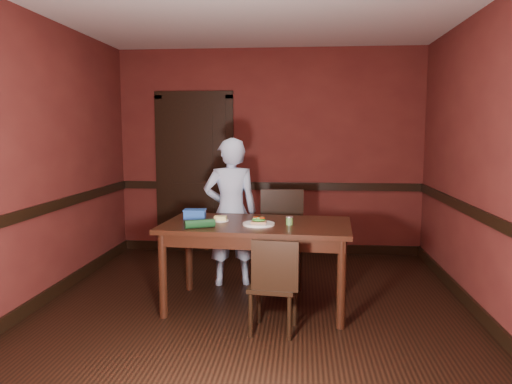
% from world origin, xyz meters
% --- Properties ---
extents(floor, '(4.00, 4.50, 0.01)m').
position_xyz_m(floor, '(0.00, 0.00, 0.00)').
color(floor, black).
rests_on(floor, ground).
extents(ceiling, '(4.00, 4.50, 0.01)m').
position_xyz_m(ceiling, '(0.00, 0.00, 2.70)').
color(ceiling, silver).
rests_on(ceiling, ground).
extents(wall_back, '(4.00, 0.02, 2.70)m').
position_xyz_m(wall_back, '(0.00, 2.25, 1.35)').
color(wall_back, '#591F1B').
rests_on(wall_back, ground).
extents(wall_front, '(4.00, 0.02, 2.70)m').
position_xyz_m(wall_front, '(0.00, -2.25, 1.35)').
color(wall_front, '#591F1B').
rests_on(wall_front, ground).
extents(wall_left, '(0.02, 4.50, 2.70)m').
position_xyz_m(wall_left, '(-2.00, 0.00, 1.35)').
color(wall_left, '#591F1B').
rests_on(wall_left, ground).
extents(wall_right, '(0.02, 4.50, 2.70)m').
position_xyz_m(wall_right, '(2.00, 0.00, 1.35)').
color(wall_right, '#591F1B').
rests_on(wall_right, ground).
extents(dado_back, '(4.00, 0.03, 0.10)m').
position_xyz_m(dado_back, '(0.00, 2.23, 0.90)').
color(dado_back, black).
rests_on(dado_back, ground).
extents(dado_left, '(0.03, 4.50, 0.10)m').
position_xyz_m(dado_left, '(-1.99, 0.00, 0.90)').
color(dado_left, black).
rests_on(dado_left, ground).
extents(dado_right, '(0.03, 4.50, 0.10)m').
position_xyz_m(dado_right, '(1.99, 0.00, 0.90)').
color(dado_right, black).
rests_on(dado_right, ground).
extents(baseboard_back, '(4.00, 0.03, 0.12)m').
position_xyz_m(baseboard_back, '(0.00, 2.23, 0.06)').
color(baseboard_back, black).
rests_on(baseboard_back, ground).
extents(baseboard_left, '(0.03, 4.50, 0.12)m').
position_xyz_m(baseboard_left, '(-1.99, 0.00, 0.06)').
color(baseboard_left, black).
rests_on(baseboard_left, ground).
extents(baseboard_right, '(0.03, 4.50, 0.12)m').
position_xyz_m(baseboard_right, '(1.99, 0.00, 0.06)').
color(baseboard_right, black).
rests_on(baseboard_right, ground).
extents(door, '(1.05, 0.07, 2.20)m').
position_xyz_m(door, '(-1.00, 2.22, 1.09)').
color(door, black).
rests_on(door, ground).
extents(dining_table, '(1.75, 1.06, 0.79)m').
position_xyz_m(dining_table, '(0.03, 0.12, 0.40)').
color(dining_table, black).
rests_on(dining_table, floor).
extents(chair_far, '(0.51, 0.51, 1.00)m').
position_xyz_m(chair_far, '(0.20, 0.80, 0.50)').
color(chair_far, black).
rests_on(chair_far, floor).
extents(chair_near, '(0.41, 0.41, 0.79)m').
position_xyz_m(chair_near, '(0.22, -0.44, 0.40)').
color(chair_near, black).
rests_on(chair_near, floor).
extents(person, '(0.64, 0.50, 1.56)m').
position_xyz_m(person, '(-0.31, 0.79, 0.78)').
color(person, '#AECAEB').
rests_on(person, floor).
extents(sandwich_plate, '(0.29, 0.29, 0.07)m').
position_xyz_m(sandwich_plate, '(0.05, 0.01, 0.81)').
color(sandwich_plate, white).
rests_on(sandwich_plate, dining_table).
extents(sauce_jar, '(0.07, 0.07, 0.08)m').
position_xyz_m(sauce_jar, '(0.33, 0.05, 0.83)').
color(sauce_jar, '#52833D').
rests_on(sauce_jar, dining_table).
extents(cheese_saucer, '(0.15, 0.15, 0.05)m').
position_xyz_m(cheese_saucer, '(-0.32, 0.18, 0.81)').
color(cheese_saucer, white).
rests_on(cheese_saucer, dining_table).
extents(food_tub, '(0.22, 0.16, 0.09)m').
position_xyz_m(food_tub, '(-0.58, 0.29, 0.84)').
color(food_tub, blue).
rests_on(food_tub, dining_table).
extents(wrapped_veg, '(0.27, 0.18, 0.07)m').
position_xyz_m(wrapped_veg, '(-0.44, -0.17, 0.83)').
color(wrapped_veg, '#13391B').
rests_on(wrapped_veg, dining_table).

